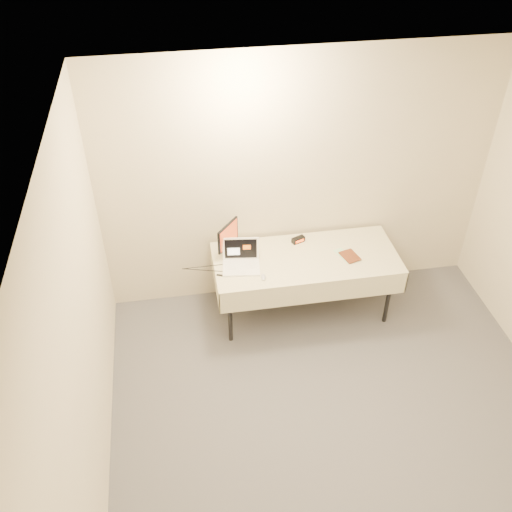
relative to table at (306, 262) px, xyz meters
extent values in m
plane|color=#49494E|center=(0.00, -2.05, -0.68)|extent=(5.00, 5.00, 0.00)
cube|color=beige|center=(0.00, 0.45, 0.67)|extent=(4.00, 0.10, 2.70)
cylinder|color=black|center=(-0.82, -0.30, -0.33)|extent=(0.04, 0.04, 0.69)
cylinder|color=black|center=(0.82, -0.30, -0.33)|extent=(0.04, 0.04, 0.69)
cylinder|color=black|center=(-0.82, 0.29, -0.33)|extent=(0.04, 0.04, 0.69)
cylinder|color=black|center=(0.82, 0.29, -0.33)|extent=(0.04, 0.04, 0.69)
cube|color=gray|center=(0.00, 0.00, 0.03)|extent=(1.80, 0.75, 0.04)
cube|color=beige|center=(0.00, 0.00, 0.06)|extent=(1.86, 0.81, 0.01)
cube|color=beige|center=(0.00, -0.40, -0.07)|extent=(1.86, 0.01, 0.25)
cube|color=beige|center=(0.00, 0.40, -0.07)|extent=(1.86, 0.01, 0.25)
cube|color=beige|center=(-0.93, 0.00, -0.07)|extent=(0.01, 0.81, 0.25)
cube|color=beige|center=(0.93, 0.00, -0.07)|extent=(0.01, 0.81, 0.25)
cube|color=white|center=(-0.67, -0.07, 0.07)|extent=(0.39, 0.29, 0.02)
cube|color=white|center=(-0.65, 0.08, 0.20)|extent=(0.36, 0.10, 0.23)
cube|color=black|center=(-0.65, 0.08, 0.20)|extent=(0.32, 0.08, 0.20)
cylinder|color=black|center=(-0.76, 0.20, 0.07)|extent=(0.17, 0.17, 0.01)
cube|color=black|center=(-0.76, 0.20, 0.11)|extent=(0.03, 0.03, 0.09)
cube|color=black|center=(-0.76, 0.20, 0.29)|extent=(0.23, 0.28, 0.26)
cube|color=#CB4117|center=(-0.76, 0.20, 0.29)|extent=(0.20, 0.24, 0.22)
imported|color=#90401A|center=(0.36, -0.09, 0.16)|extent=(0.15, 0.06, 0.20)
cube|color=black|center=(-0.02, 0.26, 0.09)|extent=(0.15, 0.10, 0.06)
cube|color=#FF460C|center=(-0.01, 0.24, 0.09)|extent=(0.09, 0.04, 0.02)
ellipsoid|color=#B9B9BB|center=(-0.48, -0.25, 0.07)|extent=(0.06, 0.10, 0.02)
cube|color=#AEDBAF|center=(0.39, -0.04, 0.06)|extent=(0.18, 0.28, 0.00)
cube|color=black|center=(-0.89, -0.14, 0.07)|extent=(0.06, 0.04, 0.01)
camera|label=1|loc=(-1.24, -4.35, 3.60)|focal=40.00mm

